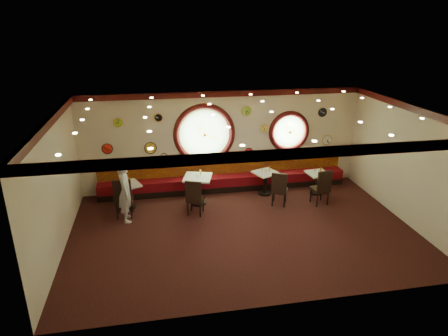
{
  "coord_description": "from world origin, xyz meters",
  "views": [
    {
      "loc": [
        -2.17,
        -9.09,
        5.28
      ],
      "look_at": [
        -0.37,
        0.8,
        1.5
      ],
      "focal_mm": 32.0,
      "sensor_mm": 36.0,
      "label": 1
    }
  ],
  "objects_px": {
    "condiment_d_pepper": "(319,171)",
    "table_c": "(265,180)",
    "condiment_c_bottle": "(269,169)",
    "chair_c": "(279,187)",
    "condiment_b_salt": "(196,175)",
    "waiter": "(125,192)",
    "chair_b": "(194,195)",
    "condiment_d_salt": "(315,170)",
    "condiment_c_pepper": "(266,171)",
    "condiment_a_salt": "(126,182)",
    "condiment_b_pepper": "(198,176)",
    "condiment_a_bottle": "(129,180)",
    "chair_d": "(322,185)",
    "chair_a": "(123,196)",
    "condiment_b_bottle": "(200,172)",
    "table_b": "(198,187)",
    "condiment_c_salt": "(262,170)",
    "table_d": "(317,180)",
    "condiment_d_bottle": "(321,169)",
    "condiment_a_pepper": "(128,183)",
    "table_a": "(128,193)"
  },
  "relations": [
    {
      "from": "condiment_a_pepper",
      "to": "condiment_c_pepper",
      "type": "xyz_separation_m",
      "value": [
        4.21,
        0.18,
        0.01
      ]
    },
    {
      "from": "chair_c",
      "to": "condiment_b_salt",
      "type": "bearing_deg",
      "value": -169.71
    },
    {
      "from": "condiment_c_pepper",
      "to": "waiter",
      "type": "height_order",
      "value": "waiter"
    },
    {
      "from": "condiment_a_salt",
      "to": "chair_d",
      "type": "bearing_deg",
      "value": -8.81
    },
    {
      "from": "condiment_c_bottle",
      "to": "table_b",
      "type": "bearing_deg",
      "value": -170.59
    },
    {
      "from": "chair_a",
      "to": "condiment_b_pepper",
      "type": "xyz_separation_m",
      "value": [
        2.16,
        0.47,
        0.24
      ]
    },
    {
      "from": "table_b",
      "to": "condiment_c_bottle",
      "type": "xyz_separation_m",
      "value": [
        2.33,
        0.39,
        0.28
      ]
    },
    {
      "from": "table_c",
      "to": "condiment_c_bottle",
      "type": "distance_m",
      "value": 0.39
    },
    {
      "from": "condiment_b_bottle",
      "to": "waiter",
      "type": "height_order",
      "value": "waiter"
    },
    {
      "from": "condiment_b_bottle",
      "to": "condiment_b_salt",
      "type": "bearing_deg",
      "value": -137.54
    },
    {
      "from": "chair_d",
      "to": "condiment_b_pepper",
      "type": "height_order",
      "value": "chair_d"
    },
    {
      "from": "table_b",
      "to": "chair_a",
      "type": "distance_m",
      "value": 2.22
    },
    {
      "from": "chair_a",
      "to": "condiment_b_pepper",
      "type": "relative_size",
      "value": 7.97
    },
    {
      "from": "condiment_d_salt",
      "to": "condiment_b_bottle",
      "type": "xyz_separation_m",
      "value": [
        -3.65,
        0.0,
        0.18
      ]
    },
    {
      "from": "table_b",
      "to": "condiment_b_pepper",
      "type": "relative_size",
      "value": 10.62
    },
    {
      "from": "condiment_c_bottle",
      "to": "chair_c",
      "type": "bearing_deg",
      "value": -88.37
    },
    {
      "from": "condiment_b_salt",
      "to": "waiter",
      "type": "bearing_deg",
      "value": -160.02
    },
    {
      "from": "table_c",
      "to": "chair_b",
      "type": "bearing_deg",
      "value": -155.76
    },
    {
      "from": "condiment_a_salt",
      "to": "condiment_d_pepper",
      "type": "relative_size",
      "value": 0.96
    },
    {
      "from": "condiment_d_pepper",
      "to": "waiter",
      "type": "xyz_separation_m",
      "value": [
        -5.91,
        -0.74,
        0.09
      ]
    },
    {
      "from": "chair_d",
      "to": "waiter",
      "type": "distance_m",
      "value": 5.69
    },
    {
      "from": "chair_c",
      "to": "condiment_d_salt",
      "type": "xyz_separation_m",
      "value": [
        1.4,
        0.73,
        0.15
      ]
    },
    {
      "from": "condiment_c_bottle",
      "to": "condiment_d_bottle",
      "type": "distance_m",
      "value": 1.64
    },
    {
      "from": "condiment_a_pepper",
      "to": "condiment_d_bottle",
      "type": "bearing_deg",
      "value": 0.05
    },
    {
      "from": "table_a",
      "to": "condiment_b_salt",
      "type": "bearing_deg",
      "value": -2.5
    },
    {
      "from": "condiment_b_pepper",
      "to": "condiment_a_bottle",
      "type": "height_order",
      "value": "condiment_b_pepper"
    },
    {
      "from": "table_b",
      "to": "condiment_c_salt",
      "type": "relative_size",
      "value": 10.14
    },
    {
      "from": "condiment_b_salt",
      "to": "condiment_c_bottle",
      "type": "distance_m",
      "value": 2.4
    },
    {
      "from": "table_c",
      "to": "condiment_b_bottle",
      "type": "bearing_deg",
      "value": -175.66
    },
    {
      "from": "table_c",
      "to": "chair_c",
      "type": "xyz_separation_m",
      "value": [
        0.17,
        -0.9,
        0.14
      ]
    },
    {
      "from": "table_a",
      "to": "condiment_a_salt",
      "type": "distance_m",
      "value": 0.33
    },
    {
      "from": "chair_b",
      "to": "condiment_d_salt",
      "type": "xyz_separation_m",
      "value": [
        3.94,
        0.91,
        0.15
      ]
    },
    {
      "from": "condiment_d_salt",
      "to": "condiment_c_pepper",
      "type": "distance_m",
      "value": 1.58
    },
    {
      "from": "condiment_d_pepper",
      "to": "table_c",
      "type": "bearing_deg",
      "value": 170.32
    },
    {
      "from": "condiment_b_bottle",
      "to": "chair_d",
      "type": "bearing_deg",
      "value": -14.47
    },
    {
      "from": "condiment_a_pepper",
      "to": "condiment_c_pepper",
      "type": "bearing_deg",
      "value": 2.41
    },
    {
      "from": "table_b",
      "to": "condiment_c_pepper",
      "type": "bearing_deg",
      "value": 7.49
    },
    {
      "from": "condiment_a_pepper",
      "to": "condiment_d_pepper",
      "type": "height_order",
      "value": "condiment_a_pepper"
    },
    {
      "from": "condiment_b_pepper",
      "to": "condiment_b_bottle",
      "type": "relative_size",
      "value": 0.62
    },
    {
      "from": "condiment_c_pepper",
      "to": "condiment_a_salt",
      "type": "bearing_deg",
      "value": -177.96
    },
    {
      "from": "table_c",
      "to": "waiter",
      "type": "relative_size",
      "value": 0.51
    },
    {
      "from": "condiment_a_salt",
      "to": "condiment_c_pepper",
      "type": "height_order",
      "value": "condiment_c_pepper"
    },
    {
      "from": "chair_c",
      "to": "condiment_b_pepper",
      "type": "bearing_deg",
      "value": -167.69
    },
    {
      "from": "table_d",
      "to": "chair_d",
      "type": "relative_size",
      "value": 1.03
    },
    {
      "from": "condiment_c_salt",
      "to": "waiter",
      "type": "relative_size",
      "value": 0.06
    },
    {
      "from": "condiment_c_pepper",
      "to": "condiment_c_bottle",
      "type": "height_order",
      "value": "condiment_c_bottle"
    },
    {
      "from": "chair_c",
      "to": "condiment_c_bottle",
      "type": "relative_size",
      "value": 3.97
    },
    {
      "from": "condiment_a_salt",
      "to": "condiment_b_pepper",
      "type": "distance_m",
      "value": 2.13
    },
    {
      "from": "condiment_c_salt",
      "to": "table_b",
      "type": "bearing_deg",
      "value": -169.14
    },
    {
      "from": "table_c",
      "to": "condiment_d_bottle",
      "type": "bearing_deg",
      "value": -6.43
    }
  ]
}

